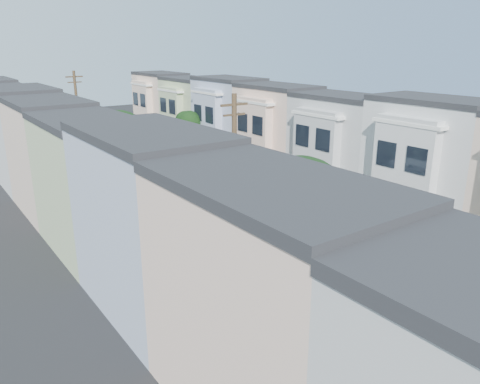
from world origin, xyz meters
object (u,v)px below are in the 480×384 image
(tree_e, at_px, (64,122))
(tree_far_r, at_px, (189,124))
(utility_pole_near, at_px, (235,190))
(parked_left_d, at_px, (165,206))
(utility_pole_far, at_px, (79,124))
(parked_right_b, at_px, (446,251))
(tree_d, at_px, (119,140))
(parked_left_b, at_px, (420,355))
(lead_sedan, at_px, (231,187))
(tree_b, at_px, (298,209))
(parked_right_c, at_px, (224,170))
(tree_c, at_px, (187,180))
(parked_right_d, at_px, (177,151))
(parked_left_c, at_px, (262,264))
(fedex_truck, at_px, (317,214))

(tree_e, relative_size, tree_far_r, 1.36)
(utility_pole_near, distance_m, parked_left_d, 12.19)
(utility_pole_far, xyz_separation_m, parked_right_b, (11.20, -31.86, -4.38))
(tree_d, relative_size, parked_left_b, 1.48)
(lead_sedan, bearing_deg, tree_b, -108.96)
(parked_left_b, distance_m, parked_right_c, 30.29)
(parked_right_c, bearing_deg, tree_d, -164.99)
(tree_far_r, relative_size, parked_left_b, 1.01)
(tree_c, bearing_deg, parked_right_c, 48.77)
(utility_pole_near, relative_size, utility_pole_far, 1.00)
(tree_e, xyz_separation_m, parked_left_d, (1.40, -19.74, -3.94))
(tree_e, bearing_deg, parked_left_b, -88.08)
(tree_c, distance_m, parked_right_d, 25.39)
(utility_pole_far, height_order, parked_right_c, utility_pole_far)
(lead_sedan, height_order, parked_right_d, lead_sedan)
(tree_e, height_order, parked_right_d, tree_e)
(tree_d, height_order, tree_e, tree_d)
(tree_b, xyz_separation_m, tree_c, (0.00, 10.04, -1.03))
(parked_left_b, bearing_deg, utility_pole_far, 96.11)
(tree_d, xyz_separation_m, utility_pole_far, (0.00, 9.99, -0.07))
(parked_left_c, bearing_deg, tree_far_r, 72.87)
(fedex_truck, bearing_deg, parked_right_b, -68.95)
(utility_pole_far, bearing_deg, fedex_truck, -72.83)
(tree_d, bearing_deg, parked_right_d, 45.92)
(tree_far_r, xyz_separation_m, fedex_truck, (-5.57, -26.77, -1.89))
(utility_pole_far, bearing_deg, utility_pole_near, -90.00)
(utility_pole_far, distance_m, parked_left_c, 27.06)
(parked_right_c, bearing_deg, tree_far_r, 84.42)
(parked_left_b, relative_size, parked_right_b, 1.10)
(lead_sedan, xyz_separation_m, parked_right_d, (2.86, 15.15, -0.01))
(tree_b, bearing_deg, utility_pole_far, 90.00)
(utility_pole_far, distance_m, parked_left_d, 15.42)
(parked_left_d, distance_m, parked_right_b, 19.74)
(utility_pole_near, xyz_separation_m, parked_left_c, (1.40, -0.66, -4.46))
(utility_pole_far, bearing_deg, tree_c, -90.01)
(parked_right_c, height_order, parked_right_d, parked_right_d)
(fedex_truck, bearing_deg, parked_right_c, 72.41)
(tree_e, xyz_separation_m, utility_pole_far, (0.00, -5.02, 0.45))
(parked_left_c, relative_size, parked_right_b, 0.92)
(parked_left_b, bearing_deg, tree_d, 96.93)
(tree_c, height_order, tree_e, tree_e)
(parked_left_d, bearing_deg, tree_far_r, 60.62)
(tree_far_r, height_order, parked_left_c, tree_far_r)
(fedex_truck, xyz_separation_m, parked_right_c, (3.57, 16.57, -1.15))
(tree_c, relative_size, parked_right_c, 1.49)
(lead_sedan, distance_m, parked_right_b, 18.51)
(parked_left_d, relative_size, parked_right_d, 1.02)
(utility_pole_far, bearing_deg, parked_right_c, -35.91)
(tree_c, relative_size, tree_d, 0.88)
(parked_left_b, bearing_deg, parked_right_b, 30.57)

